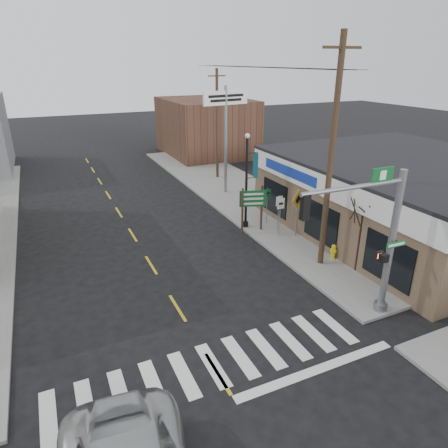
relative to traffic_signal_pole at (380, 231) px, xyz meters
name	(u,v)px	position (x,y,z in m)	size (l,w,h in m)	color
ground	(218,373)	(-6.51, -0.38, -3.60)	(140.00, 140.00, 0.00)	black
sidewalk_right	(261,206)	(2.49, 12.62, -3.54)	(6.00, 38.00, 0.13)	slate
center_line	(151,265)	(-6.51, 7.62, -3.60)	(0.12, 56.00, 0.01)	gold
crosswalk	(213,365)	(-6.51, 0.02, -3.60)	(11.00, 2.20, 0.01)	silver
thrift_store	(408,198)	(7.99, 5.62, -1.60)	(12.00, 14.00, 4.00)	brown
bldg_distant_right	(206,127)	(5.49, 29.62, -0.80)	(8.00, 10.00, 5.60)	#503225
traffic_signal_pole	(380,231)	(0.00, 0.00, 0.00)	(4.60, 0.37, 5.83)	gray
guide_sign	(253,203)	(-0.21, 8.96, -1.75)	(1.51, 0.13, 2.65)	#402E1E
fire_hydrant	(333,251)	(1.84, 4.31, -3.08)	(0.23, 0.23, 0.73)	#D2C914
ped_crossing_sign	(298,205)	(1.69, 7.36, -1.62)	(1.05, 0.07, 2.71)	gray
lamp_post	(248,174)	(-0.15, 9.75, -0.31)	(0.71, 0.56, 5.46)	black
dance_center_sign	(226,115)	(1.56, 16.35, 2.13)	(3.55, 0.22, 7.54)	gray
bare_tree	(365,204)	(2.06, 2.88, -0.18)	(2.10, 2.10, 4.19)	black
shrub_front	(415,262)	(4.31, 1.62, -2.97)	(1.36, 1.36, 1.02)	#1E3D14
shrub_back	(328,220)	(4.19, 7.67, -3.06)	(1.11, 1.11, 0.84)	black
utility_pole_near	(331,156)	(0.99, 4.19, 1.78)	(1.78, 0.27, 10.26)	#3F2820
utility_pole_far	(217,124)	(2.68, 20.36, 0.91)	(1.49, 0.22, 8.55)	#42261E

